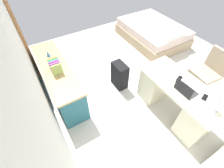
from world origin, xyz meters
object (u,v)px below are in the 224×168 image
object	(u,v)px
bed	(152,32)
suitcase_black	(120,75)
credenza	(59,80)
office_chair	(206,75)
figurine_small	(48,54)
laptop	(185,90)
cell_phone_near_laptop	(205,97)
computer_mouse	(174,80)
desk	(176,98)
cell_phone_by_mouse	(179,78)
desk_lamp	(220,97)

from	to	relation	value
bed	suitcase_black	world-z (taller)	bed
credenza	suitcase_black	world-z (taller)	credenza
credenza	office_chair	bearing A→B (deg)	-119.36
figurine_small	suitcase_black	bearing A→B (deg)	-124.89
bed	laptop	world-z (taller)	laptop
office_chair	figurine_small	size ratio (longest dim) A/B	8.55
cell_phone_near_laptop	figurine_small	size ratio (longest dim) A/B	1.24
computer_mouse	figurine_small	size ratio (longest dim) A/B	0.91
suitcase_black	computer_mouse	size ratio (longest dim) A/B	5.79
desk	computer_mouse	size ratio (longest dim) A/B	14.42
laptop	cell_phone_by_mouse	world-z (taller)	laptop
computer_mouse	figurine_small	world-z (taller)	figurine_small
cell_phone_near_laptop	cell_phone_by_mouse	bearing A→B (deg)	-15.56
desk_lamp	office_chair	bearing A→B (deg)	-57.44
desk_lamp	cell_phone_by_mouse	bearing A→B (deg)	-6.66
figurine_small	computer_mouse	bearing A→B (deg)	-137.72
desk	cell_phone_by_mouse	xyz separation A→B (m)	(0.13, -0.07, 0.35)
desk	figurine_small	size ratio (longest dim) A/B	13.11
suitcase_black	cell_phone_near_laptop	world-z (taller)	cell_phone_near_laptop
computer_mouse	cell_phone_near_laptop	bearing A→B (deg)	-164.35
desk_lamp	figurine_small	bearing A→B (deg)	34.10
bed	office_chair	bearing A→B (deg)	168.01
credenza	desk_lamp	distance (m)	2.68
credenza	computer_mouse	world-z (taller)	computer_mouse
desk	computer_mouse	xyz separation A→B (m)	(0.15, 0.05, 0.36)
computer_mouse	cell_phone_near_laptop	size ratio (longest dim) A/B	0.74
desk	figurine_small	bearing A→B (deg)	40.72
desk	cell_phone_by_mouse	distance (m)	0.38
office_chair	computer_mouse	size ratio (longest dim) A/B	9.40
bed	cell_phone_by_mouse	xyz separation A→B (m)	(-2.02, 1.30, 0.49)
credenza	figurine_small	xyz separation A→B (m)	(0.35, 0.00, 0.42)
desk_lamp	suitcase_black	bearing A→B (deg)	16.71
office_chair	credenza	xyz separation A→B (m)	(1.44, 2.56, -0.05)
suitcase_black	office_chair	bearing A→B (deg)	-126.02
cell_phone_by_mouse	figurine_small	size ratio (longest dim) A/B	1.24
credenza	cell_phone_by_mouse	bearing A→B (deg)	-129.57
office_chair	figurine_small	world-z (taller)	office_chair
office_chair	laptop	bearing A→B (deg)	100.90
laptop	bed	bearing A→B (deg)	-33.07
suitcase_black	cell_phone_near_laptop	size ratio (longest dim) A/B	4.26
office_chair	credenza	bearing A→B (deg)	60.64
cell_phone_by_mouse	figurine_small	world-z (taller)	figurine_small
desk	bed	size ratio (longest dim) A/B	0.75
suitcase_black	figurine_small	xyz separation A→B (m)	(0.80, 1.14, 0.49)
suitcase_black	cell_phone_by_mouse	size ratio (longest dim) A/B	4.26
cell_phone_by_mouse	bed	bearing A→B (deg)	-51.90
computer_mouse	credenza	bearing A→B (deg)	48.87
credenza	cell_phone_by_mouse	world-z (taller)	cell_phone_by_mouse
desk	desk_lamp	world-z (taller)	desk_lamp
office_chair	cell_phone_by_mouse	size ratio (longest dim) A/B	6.91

